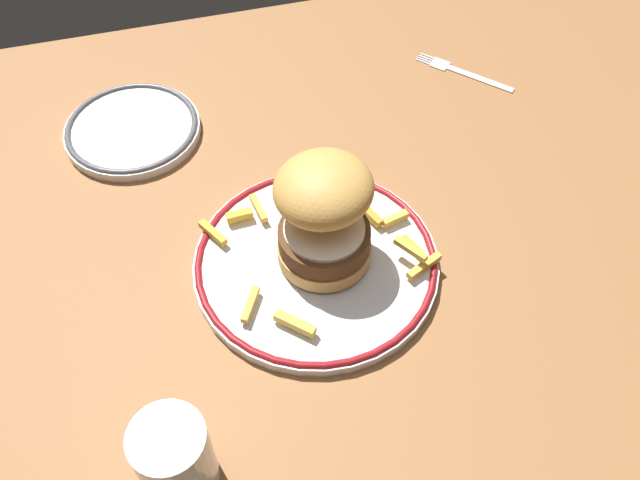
{
  "coord_description": "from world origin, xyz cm",
  "views": [
    {
      "loc": [
        -11.33,
        -40.15,
        60.6
      ],
      "look_at": [
        0.44,
        2.19,
        4.6
      ],
      "focal_mm": 38.45,
      "sensor_mm": 36.0,
      "label": 1
    }
  ],
  "objects_px": {
    "fork": "(462,72)",
    "burger": "(324,213)",
    "side_plate": "(132,129)",
    "water_glass": "(176,461)",
    "dinner_plate": "(320,261)"
  },
  "relations": [
    {
      "from": "dinner_plate",
      "to": "burger",
      "type": "distance_m",
      "value": 0.07
    },
    {
      "from": "side_plate",
      "to": "fork",
      "type": "relative_size",
      "value": 1.49
    },
    {
      "from": "fork",
      "to": "burger",
      "type": "bearing_deg",
      "value": -136.76
    },
    {
      "from": "dinner_plate",
      "to": "side_plate",
      "type": "height_order",
      "value": "same"
    },
    {
      "from": "burger",
      "to": "fork",
      "type": "distance_m",
      "value": 0.38
    },
    {
      "from": "burger",
      "to": "water_glass",
      "type": "height_order",
      "value": "burger"
    },
    {
      "from": "dinner_plate",
      "to": "water_glass",
      "type": "bearing_deg",
      "value": -133.06
    },
    {
      "from": "dinner_plate",
      "to": "side_plate",
      "type": "distance_m",
      "value": 0.32
    },
    {
      "from": "burger",
      "to": "water_glass",
      "type": "relative_size",
      "value": 1.34
    },
    {
      "from": "burger",
      "to": "water_glass",
      "type": "distance_m",
      "value": 0.28
    },
    {
      "from": "side_plate",
      "to": "dinner_plate",
      "type": "bearing_deg",
      "value": -56.76
    },
    {
      "from": "water_glass",
      "to": "burger",
      "type": "bearing_deg",
      "value": 47.49
    },
    {
      "from": "burger",
      "to": "side_plate",
      "type": "distance_m",
      "value": 0.32
    },
    {
      "from": "side_plate",
      "to": "burger",
      "type": "bearing_deg",
      "value": -54.49
    },
    {
      "from": "water_glass",
      "to": "side_plate",
      "type": "xyz_separation_m",
      "value": [
        0.0,
        0.46,
        -0.03
      ]
    }
  ]
}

